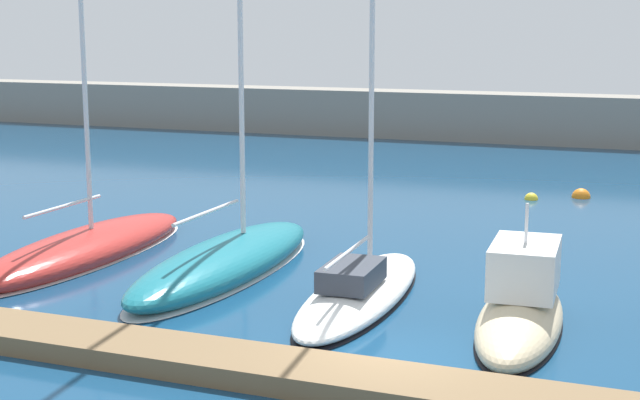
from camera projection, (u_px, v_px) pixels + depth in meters
name	position (u px, v px, depth m)	size (l,w,h in m)	color
ground_plane	(389.00, 365.00, 19.65)	(120.00, 120.00, 0.00)	navy
dock_pier	(364.00, 383.00, 18.08)	(28.66, 1.74, 0.44)	brown
breakwater_seawall	(585.00, 120.00, 55.85)	(108.00, 3.03, 2.98)	gray
sailboat_red_nearest	(86.00, 245.00, 28.80)	(2.72, 10.24, 20.37)	#B72D28
sailboat_teal_second	(226.00, 257.00, 26.92)	(2.67, 10.20, 22.22)	#19707F
sailboat_white_third	(360.00, 288.00, 24.11)	(2.50, 8.53, 16.55)	white
motorboat_sand_fourth	(521.00, 308.00, 21.90)	(2.33, 6.65, 3.28)	beige
mooring_buoy_orange	(581.00, 198.00, 38.83)	(0.78, 0.78, 0.78)	orange
mooring_buoy_yellow	(531.00, 199.00, 38.41)	(0.56, 0.56, 0.56)	yellow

